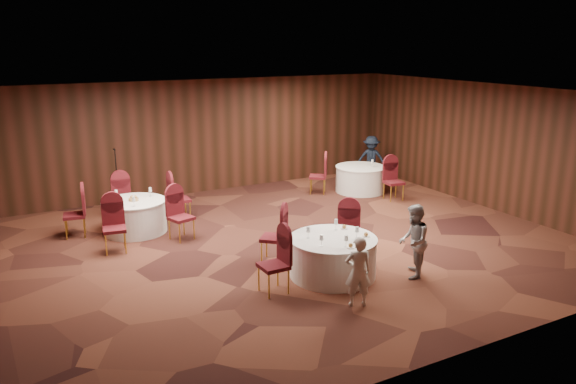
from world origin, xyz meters
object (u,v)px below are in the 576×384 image
mic_stand (119,197)px  woman_b (413,241)px  table_main (333,257)px  table_left (135,216)px  woman_a (358,271)px  man_c (371,159)px  table_right (360,179)px

mic_stand → woman_b: 7.42m
woman_b → mic_stand: bearing=-105.6°
table_main → table_left: 4.98m
table_main → woman_a: bearing=-103.8°
table_left → woman_b: woman_b is taller
man_c → table_right: bearing=-99.2°
mic_stand → woman_a: 7.16m
woman_b → table_right: bearing=-164.5°
table_right → woman_a: bearing=-125.9°
table_main → mic_stand: 6.16m
woman_a → man_c: 8.56m
mic_stand → man_c: mic_stand is taller
woman_a → woman_b: woman_b is taller
table_right → mic_stand: 6.72m
table_main → woman_b: woman_b is taller
woman_a → man_c: man_c is taller
table_left → table_right: (6.60, 0.46, 0.00)m
table_main → man_c: (4.97, 5.54, 0.33)m
table_left → woman_a: (2.32, -5.44, 0.22)m
table_left → mic_stand: (-0.07, 1.31, 0.14)m
table_main → woman_b: 1.50m
table_right → woman_a: size_ratio=1.21×
man_c → table_main: bearing=-91.6°
woman_a → mic_stand: bearing=-49.4°
mic_stand → woman_a: mic_stand is taller
man_c → table_left: bearing=-129.9°
table_right → mic_stand: mic_stand is taller
mic_stand → man_c: 7.67m
table_right → woman_b: (-2.70, -5.42, 0.31)m
table_left → man_c: man_c is taller
table_right → table_main: bearing=-130.3°
mic_stand → woman_b: size_ratio=1.25×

